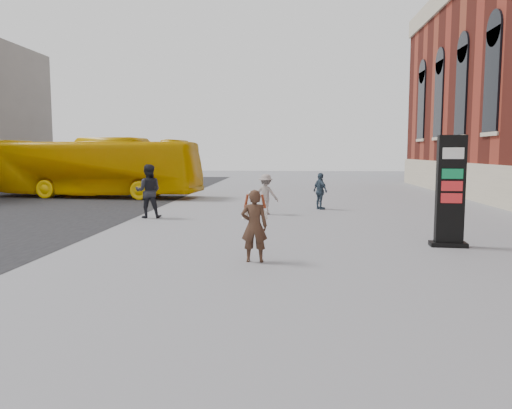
# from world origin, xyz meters

# --- Properties ---
(ground) EXTENTS (100.00, 100.00, 0.00)m
(ground) POSITION_xyz_m (0.00, 0.00, 0.00)
(ground) COLOR #9E9EA3
(info_pylon) EXTENTS (0.92, 0.51, 2.78)m
(info_pylon) POSITION_xyz_m (4.56, 1.51, 1.39)
(info_pylon) COLOR black
(info_pylon) RESTS_ON ground
(woman) EXTENTS (0.59, 0.52, 1.57)m
(woman) POSITION_xyz_m (-0.18, -0.56, 0.80)
(woman) COLOR #41281C
(woman) RESTS_ON ground
(bus) EXTENTS (11.23, 3.62, 3.07)m
(bus) POSITION_xyz_m (-9.61, 14.24, 1.54)
(bus) COLOR #DFA801
(bus) RESTS_ON road
(pedestrian_a) EXTENTS (1.03, 0.86, 1.92)m
(pedestrian_a) POSITION_xyz_m (-4.50, 6.34, 0.96)
(pedestrian_a) COLOR black
(pedestrian_a) RESTS_ON ground
(pedestrian_b) EXTENTS (1.11, 0.87, 1.52)m
(pedestrian_b) POSITION_xyz_m (-0.34, 7.65, 0.76)
(pedestrian_b) COLOR gray
(pedestrian_b) RESTS_ON ground
(pedestrian_c) EXTENTS (0.77, 0.94, 1.50)m
(pedestrian_c) POSITION_xyz_m (1.81, 9.39, 0.75)
(pedestrian_c) COLOR #36485A
(pedestrian_c) RESTS_ON ground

